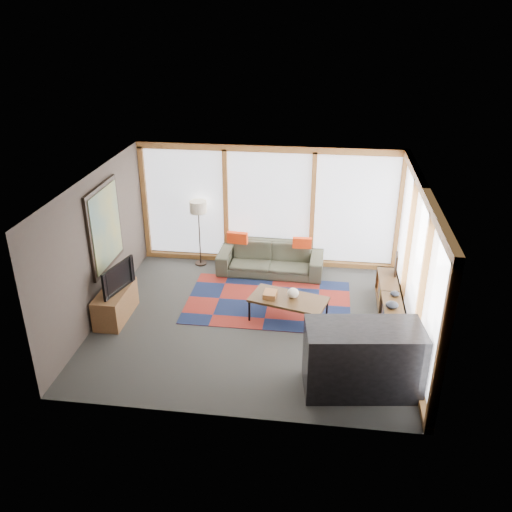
# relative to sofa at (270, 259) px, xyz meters

# --- Properties ---
(ground) EXTENTS (5.50, 5.50, 0.00)m
(ground) POSITION_rel_sofa_xyz_m (-0.10, -1.95, -0.32)
(ground) COLOR #2B2B28
(ground) RESTS_ON ground
(room_envelope) EXTENTS (5.52, 5.02, 2.62)m
(room_envelope) POSITION_rel_sofa_xyz_m (0.39, -1.39, 1.22)
(room_envelope) COLOR #423631
(room_envelope) RESTS_ON ground
(rug) EXTENTS (3.09, 1.98, 0.01)m
(rug) POSITION_rel_sofa_xyz_m (0.10, -1.25, -0.31)
(rug) COLOR maroon
(rug) RESTS_ON ground
(sofa) EXTENTS (2.20, 0.91, 0.64)m
(sofa) POSITION_rel_sofa_xyz_m (0.00, 0.00, 0.00)
(sofa) COLOR #363B2B
(sofa) RESTS_ON ground
(pillow_left) EXTENTS (0.44, 0.17, 0.23)m
(pillow_left) POSITION_rel_sofa_xyz_m (-0.70, 0.02, 0.44)
(pillow_left) COLOR red
(pillow_left) RESTS_ON sofa
(pillow_right) EXTENTS (0.39, 0.13, 0.21)m
(pillow_right) POSITION_rel_sofa_xyz_m (0.65, -0.05, 0.43)
(pillow_right) COLOR red
(pillow_right) RESTS_ON sofa
(floor_lamp) EXTENTS (0.36, 0.36, 1.45)m
(floor_lamp) POSITION_rel_sofa_xyz_m (-1.55, 0.22, 0.41)
(floor_lamp) COLOR #32241A
(floor_lamp) RESTS_ON ground
(coffee_table) EXTENTS (1.47, 1.00, 0.45)m
(coffee_table) POSITION_rel_sofa_xyz_m (0.52, -1.84, -0.10)
(coffee_table) COLOR #331F12
(coffee_table) RESTS_ON ground
(book_stack) EXTENTS (0.24, 0.30, 0.09)m
(book_stack) POSITION_rel_sofa_xyz_m (0.19, -1.82, 0.17)
(book_stack) COLOR brown
(book_stack) RESTS_ON coffee_table
(vase) EXTENTS (0.25, 0.25, 0.18)m
(vase) POSITION_rel_sofa_xyz_m (0.59, -1.80, 0.22)
(vase) COLOR silver
(vase) RESTS_ON coffee_table
(bookshelf) EXTENTS (0.37, 2.01, 0.50)m
(bookshelf) POSITION_rel_sofa_xyz_m (2.33, -1.44, -0.07)
(bookshelf) COLOR #331F12
(bookshelf) RESTS_ON ground
(bowl_a) EXTENTS (0.25, 0.25, 0.11)m
(bowl_a) POSITION_rel_sofa_xyz_m (2.28, -2.03, 0.24)
(bowl_a) COLOR black
(bowl_a) RESTS_ON bookshelf
(bowl_b) EXTENTS (0.18, 0.18, 0.08)m
(bowl_b) POSITION_rel_sofa_xyz_m (2.37, -1.60, 0.23)
(bowl_b) COLOR black
(bowl_b) RESTS_ON bookshelf
(shelf_picture) EXTENTS (0.07, 0.31, 0.40)m
(shelf_picture) POSITION_rel_sofa_xyz_m (2.46, -0.72, 0.39)
(shelf_picture) COLOR black
(shelf_picture) RESTS_ON bookshelf
(tv_console) EXTENTS (0.46, 1.11, 0.55)m
(tv_console) POSITION_rel_sofa_xyz_m (-2.57, -2.15, -0.04)
(tv_console) COLOR brown
(tv_console) RESTS_ON ground
(television) EXTENTS (0.33, 0.89, 0.51)m
(television) POSITION_rel_sofa_xyz_m (-2.54, -2.12, 0.49)
(television) COLOR black
(television) RESTS_ON tv_console
(bar_counter) EXTENTS (1.75, 0.99, 1.05)m
(bar_counter) POSITION_rel_sofa_xyz_m (1.72, -3.61, 0.21)
(bar_counter) COLOR black
(bar_counter) RESTS_ON ground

